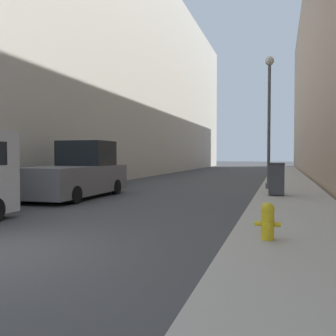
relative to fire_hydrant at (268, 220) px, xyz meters
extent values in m
cube|color=#ADA89E|center=(0.67, 16.01, -0.44)|extent=(2.80, 60.00, 0.16)
cube|color=beige|center=(-15.87, 24.01, 8.50)|extent=(12.00, 60.00, 18.04)
cylinder|color=yellow|center=(0.00, 0.01, -0.10)|extent=(0.23, 0.23, 0.52)
sphere|color=yellow|center=(0.00, 0.01, 0.21)|extent=(0.25, 0.25, 0.25)
cylinder|color=yellow|center=(0.00, 0.01, 0.28)|extent=(0.07, 0.07, 0.05)
cylinder|color=yellow|center=(0.00, -0.17, -0.07)|extent=(0.11, 0.12, 0.11)
cylinder|color=yellow|center=(-0.18, 0.01, -0.07)|extent=(0.12, 0.09, 0.09)
cylinder|color=yellow|center=(0.18, 0.01, -0.07)|extent=(0.12, 0.09, 0.09)
cube|color=#3D3D42|center=(0.07, 7.98, 0.25)|extent=(0.59, 0.57, 1.16)
cube|color=#2D2D31|center=(0.07, 7.98, 0.87)|extent=(0.61, 0.59, 0.08)
cylinder|color=black|center=(-0.18, 8.22, -0.28)|extent=(0.05, 0.16, 0.16)
cylinder|color=black|center=(0.33, 8.22, -0.28)|extent=(0.05, 0.16, 0.16)
cylinder|color=#4C4C51|center=(-0.32, 10.96, -0.24)|extent=(0.26, 0.26, 0.25)
cylinder|color=#4C4C51|center=(-0.32, 10.96, 2.52)|extent=(0.14, 0.14, 5.77)
sphere|color=silver|center=(-0.32, 10.96, 5.57)|extent=(0.42, 0.42, 0.42)
cube|color=slate|center=(-7.75, 6.25, 0.21)|extent=(2.18, 5.52, 1.10)
cube|color=black|center=(-7.75, 7.21, 1.29)|extent=(2.01, 1.77, 1.05)
cylinder|color=black|center=(-8.77, 7.96, -0.20)|extent=(0.24, 0.64, 0.64)
cylinder|color=black|center=(-6.73, 7.96, -0.20)|extent=(0.24, 0.64, 0.64)
cylinder|color=black|center=(-8.77, 4.54, -0.20)|extent=(0.24, 0.64, 0.64)
cylinder|color=black|center=(-6.73, 4.54, -0.20)|extent=(0.24, 0.64, 0.64)
camera|label=1|loc=(0.22, -7.12, 1.20)|focal=40.00mm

